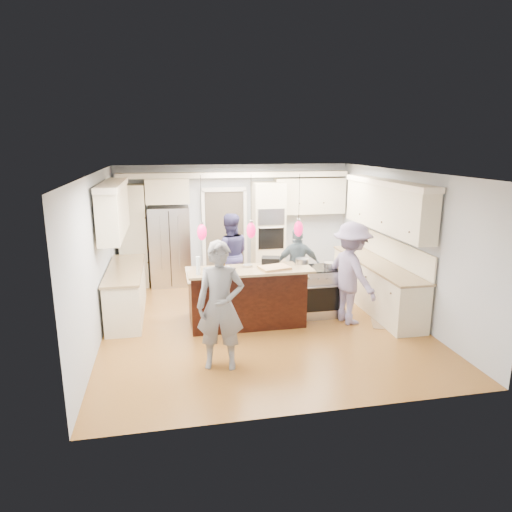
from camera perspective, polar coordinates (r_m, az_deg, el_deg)
The scene contains 23 objects.
ground_plane at distance 8.46m, azimuth 0.46°, elevation -8.14°, with size 6.00×6.00×0.00m, color #AC762F.
room_shell at distance 7.96m, azimuth 0.49°, elevation 4.08°, with size 5.54×6.04×2.72m.
refrigerator at distance 10.57m, azimuth -10.71°, elevation 1.23°, with size 0.90×0.70×1.80m, color #B7B7BC.
oven_column at distance 10.80m, azimuth 1.53°, elevation 3.10°, with size 0.72×0.69×2.30m.
back_upper_cabinets at distance 10.58m, azimuth -6.54°, elevation 5.63°, with size 5.30×0.61×2.54m.
right_counter_run at distance 9.19m, azimuth 15.19°, elevation 0.06°, with size 0.64×3.10×2.51m.
left_cabinets at distance 8.79m, azimuth -16.44°, elevation -0.65°, with size 0.64×2.30×2.51m.
kitchen_island at distance 8.32m, azimuth -1.30°, elevation -4.97°, with size 2.10×1.46×1.12m.
island_range at distance 8.73m, azimuth 7.77°, elevation -4.38°, with size 0.82×0.71×0.92m.
pendant_lights at distance 7.42m, azimuth -0.61°, elevation 3.24°, with size 1.75×0.15×1.03m.
person_bar_end at distance 6.52m, azimuth -4.47°, elevation -6.25°, with size 0.68×0.45×1.87m, color slate.
person_far_left at distance 9.65m, azimuth -3.29°, elevation 0.14°, with size 0.86×0.67×1.77m, color navy.
person_far_right at distance 9.22m, azimuth 5.23°, elevation -1.26°, with size 0.91×0.38×1.55m, color slate.
person_range_side at distance 8.31m, azimuth 11.85°, elevation -2.13°, with size 1.19×0.69×1.85m, color gray.
floor_rug at distance 8.80m, azimuth 16.04°, elevation -7.79°, with size 0.57×0.84×0.01m, color #896B4A.
water_bottle at distance 7.38m, azimuth -7.26°, elevation -1.20°, with size 0.07×0.07×0.30m, color silver.
beer_bottle_a at distance 7.44m, azimuth -4.10°, elevation -1.26°, with size 0.06×0.06×0.23m, color #41290B.
beer_bottle_b at distance 7.39m, azimuth -4.54°, elevation -1.40°, with size 0.06×0.06×0.22m, color #41290B.
beer_bottle_c at distance 7.48m, azimuth -4.87°, elevation -1.23°, with size 0.06×0.06×0.22m, color #41290B.
drink_can at distance 7.38m, azimuth -3.56°, elevation -1.78°, with size 0.07×0.07×0.13m, color #B7B7BC.
cutting_board at distance 7.70m, azimuth 2.34°, elevation -1.46°, with size 0.49×0.35×0.04m, color tan.
pot_large at distance 8.68m, azimuth 5.79°, elevation -0.76°, with size 0.24×0.24×0.14m, color #B7B7BC.
pot_small at distance 8.60m, azimuth 9.16°, elevation -1.13°, with size 0.21×0.21×0.10m, color #B7B7BC.
Camera 1 is at (-1.59, -7.68, 3.18)m, focal length 32.00 mm.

